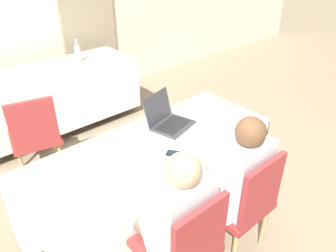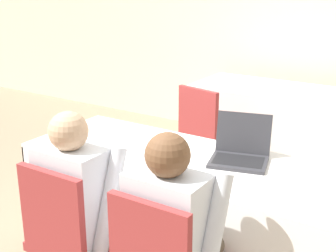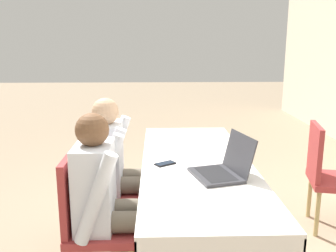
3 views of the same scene
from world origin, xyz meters
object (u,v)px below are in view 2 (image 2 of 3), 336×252
laptop (240,153)px  cell_phone (175,171)px  chair_near_left (72,234)px  person_checkered_shirt (84,199)px  person_white_shirt (176,230)px  chair_far_spare (207,132)px

laptop → cell_phone: size_ratio=2.59×
chair_near_left → person_checkered_shirt: 0.19m
laptop → person_white_shirt: bearing=-104.9°
chair_near_left → laptop: bearing=-125.7°
chair_far_spare → cell_phone: bearing=123.5°
cell_phone → chair_far_spare: size_ratio=0.17×
laptop → chair_near_left: (-0.58, -0.80, -0.31)m
cell_phone → chair_far_spare: chair_far_spare is taller
chair_far_spare → person_checkered_shirt: 1.75m
chair_near_left → chair_far_spare: same height
chair_near_left → chair_far_spare: (-0.19, 1.84, 0.00)m
cell_phone → laptop: bearing=22.8°
chair_far_spare → laptop: bearing=138.7°
chair_near_left → chair_far_spare: 1.84m
person_white_shirt → cell_phone: bearing=-56.7°
cell_phone → chair_near_left: 0.64m
person_checkered_shirt → chair_near_left: bearing=90.0°
cell_phone → chair_far_spare: 1.50m
chair_far_spare → person_checkered_shirt: bearing=108.4°
chair_far_spare → person_checkered_shirt: size_ratio=0.77×
chair_near_left → person_checkered_shirt: person_checkered_shirt is taller
cell_phone → chair_near_left: size_ratio=0.17×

